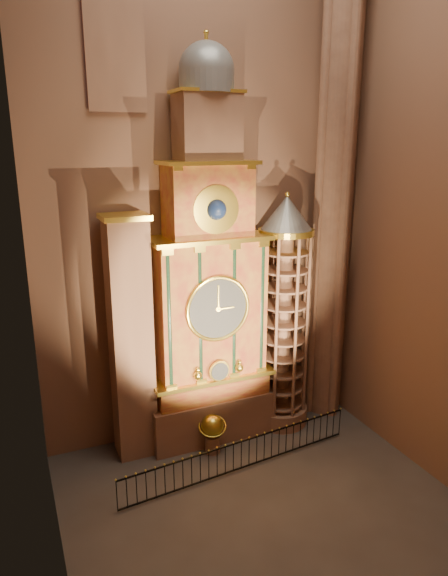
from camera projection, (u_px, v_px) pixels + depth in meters
name	position (u px, v px, depth m)	size (l,w,h in m)	color
floor	(260.00, 500.00, 19.04)	(14.00, 14.00, 0.00)	#383330
wall_back	(199.00, 187.00, 21.32)	(22.00, 22.00, 0.00)	brown
wall_left	(29.00, 215.00, 13.35)	(22.00, 22.00, 0.00)	brown
wall_right	(436.00, 194.00, 18.70)	(22.00, 22.00, 0.00)	brown
astronomical_clock	(209.00, 293.00, 21.59)	(5.60, 2.41, 16.70)	#8C634C
portrait_tower	(131.00, 339.00, 20.72)	(1.80, 1.60, 10.20)	#8C634C
stair_turret	(283.00, 316.00, 23.08)	(2.50, 2.50, 10.80)	#8C634C
gothic_pier	(335.00, 185.00, 22.77)	(2.04, 2.04, 22.00)	#8C634C
stained_glass_window	(114.00, 36.00, 18.51)	(2.20, 0.14, 5.20)	navy
celestial_globe	(212.00, 430.00, 21.77)	(1.46, 1.41, 1.73)	#8C634C
iron_railing	(241.00, 455.00, 20.61)	(10.26, 1.06, 1.28)	black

